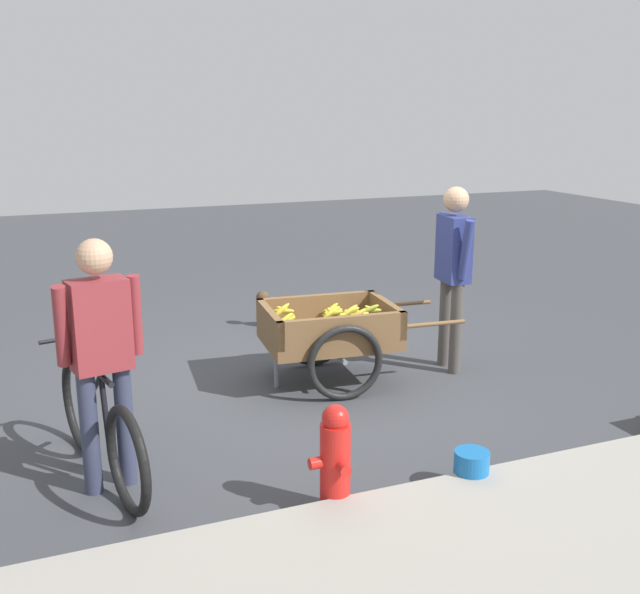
% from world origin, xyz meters
% --- Properties ---
extents(ground_plane, '(24.00, 24.00, 0.00)m').
position_xyz_m(ground_plane, '(0.00, 0.00, 0.00)').
color(ground_plane, '#3D3F44').
extents(fruit_cart, '(1.71, 0.99, 0.74)m').
position_xyz_m(fruit_cart, '(-0.10, 0.12, 0.44)').
color(fruit_cart, brown).
rests_on(fruit_cart, ground).
extents(vendor_person, '(0.23, 0.57, 1.66)m').
position_xyz_m(vendor_person, '(-1.24, 0.22, 1.00)').
color(vendor_person, '#4C4742').
rests_on(vendor_person, ground).
extents(bicycle, '(0.52, 1.64, 0.85)m').
position_xyz_m(bicycle, '(1.91, 1.17, 0.35)').
color(bicycle, black).
rests_on(bicycle, ground).
extents(cyclist_person, '(0.51, 0.26, 1.58)m').
position_xyz_m(cyclist_person, '(1.88, 1.32, 0.94)').
color(cyclist_person, '#333851').
rests_on(cyclist_person, ground).
extents(dog, '(0.58, 0.42, 0.40)m').
position_xyz_m(dog, '(-0.26, -1.57, 0.27)').
color(dog, '#4C3823').
rests_on(dog, ground).
extents(fire_hydrant, '(0.25, 0.25, 0.67)m').
position_xyz_m(fire_hydrant, '(0.69, 2.10, 0.33)').
color(fire_hydrant, red).
rests_on(fire_hydrant, ground).
extents(plastic_bucket, '(0.22, 0.22, 0.26)m').
position_xyz_m(plastic_bucket, '(-0.20, 2.18, 0.13)').
color(plastic_bucket, '#1966B2').
rests_on(plastic_bucket, ground).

